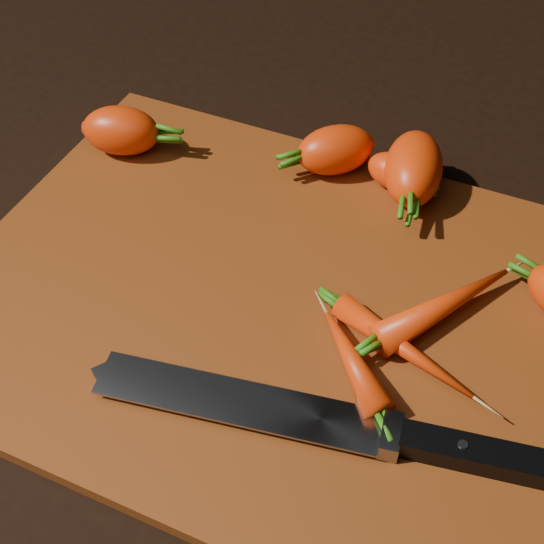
% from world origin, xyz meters
% --- Properties ---
extents(ground, '(2.00, 2.00, 0.01)m').
position_xyz_m(ground, '(0.00, 0.00, -0.01)').
color(ground, black).
extents(cutting_board, '(0.50, 0.40, 0.01)m').
position_xyz_m(cutting_board, '(0.00, 0.00, 0.01)').
color(cutting_board, '#7F360E').
rests_on(cutting_board, ground).
extents(carrot_0, '(0.08, 0.07, 0.05)m').
position_xyz_m(carrot_0, '(-0.20, 0.11, 0.04)').
color(carrot_0, '#EE3D0F').
rests_on(carrot_0, cutting_board).
extents(carrot_1, '(0.07, 0.10, 0.05)m').
position_xyz_m(carrot_1, '(0.07, 0.17, 0.04)').
color(carrot_1, '#EE3D0F').
rests_on(carrot_1, cutting_board).
extents(carrot_2, '(0.08, 0.08, 0.05)m').
position_xyz_m(carrot_2, '(-0.01, 0.17, 0.03)').
color(carrot_2, '#EE3D0F').
rests_on(carrot_2, cutting_board).
extents(carrot_3, '(0.06, 0.04, 0.03)m').
position_xyz_m(carrot_3, '(0.05, 0.17, 0.03)').
color(carrot_3, '#EE3D0F').
rests_on(carrot_3, cutting_board).
extents(carrot_5, '(0.09, 0.12, 0.03)m').
position_xyz_m(carrot_5, '(0.13, 0.04, 0.03)').
color(carrot_5, '#EE3D0F').
rests_on(carrot_5, cutting_board).
extents(carrot_6, '(0.12, 0.06, 0.02)m').
position_xyz_m(carrot_6, '(0.12, -0.01, 0.02)').
color(carrot_6, '#EE3D0F').
rests_on(carrot_6, cutting_board).
extents(carrot_7, '(0.08, 0.08, 0.02)m').
position_xyz_m(carrot_7, '(0.09, -0.04, 0.02)').
color(carrot_7, '#EE3D0F').
rests_on(carrot_7, cutting_board).
extents(knife, '(0.33, 0.08, 0.02)m').
position_xyz_m(knife, '(0.04, -0.10, 0.02)').
color(knife, gray).
rests_on(knife, cutting_board).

